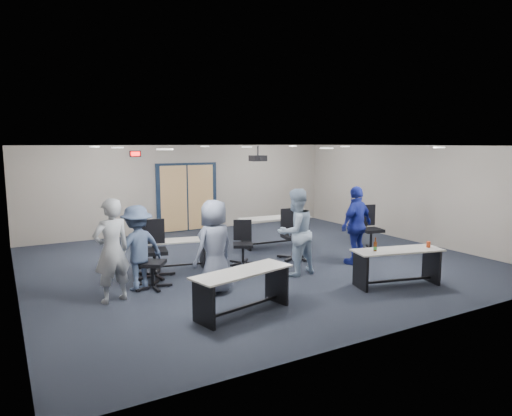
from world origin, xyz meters
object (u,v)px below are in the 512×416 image
table_back_right (275,226)px  person_back (137,248)px  table_back_left (170,250)px  chair_back_b (243,243)px  chair_back_a (154,249)px  chair_loose_right (371,228)px  table_front_left (243,284)px  person_gray (112,251)px  person_plaid (214,247)px  chair_loose_left (152,261)px  table_front_right (397,260)px  person_lightblue (296,232)px  chair_back_c (295,234)px  person_navy (356,225)px

table_back_right → person_back: size_ratio=1.22×
table_back_left → chair_back_b: size_ratio=1.68×
chair_back_a → chair_loose_right: bearing=7.6°
chair_back_b → chair_loose_right: (3.55, -0.39, 0.08)m
table_front_left → person_gray: size_ratio=1.01×
chair_back_a → person_plaid: size_ratio=0.67×
chair_back_b → chair_loose_left: chair_loose_left is taller
table_front_right → person_plaid: 3.56m
table_back_right → chair_back_b: (-1.66, -1.28, -0.03)m
chair_loose_right → person_lightblue: 3.10m
table_back_left → chair_back_b: (1.59, -0.40, 0.05)m
table_front_left → person_gray: (-1.71, 1.61, 0.43)m
table_front_left → table_back_left: size_ratio=1.09×
table_back_left → chair_loose_left: size_ratio=1.59×
table_back_left → person_back: bearing=-121.8°
table_back_right → table_back_left: bearing=-160.5°
chair_back_c → person_lightblue: bearing=-113.7°
person_gray → person_navy: 5.45m
chair_back_b → chair_loose_right: 3.58m
table_back_right → person_plaid: 4.13m
chair_loose_right → person_gray: size_ratio=0.64×
person_gray → person_navy: size_ratio=1.02×
table_back_right → chair_back_a: (-3.72, -1.24, 0.05)m
chair_back_b → person_gray: bearing=-135.7°
table_front_right → person_lightblue: size_ratio=1.01×
table_back_left → person_lightblue: bearing=-25.1°
table_back_left → person_plaid: (0.21, -1.90, 0.42)m
chair_back_c → chair_loose_right: bearing=4.1°
chair_back_a → person_lightblue: bearing=-14.1°
chair_back_a → person_gray: (-1.08, -1.09, 0.33)m
person_navy → chair_back_c: bearing=-60.4°
chair_back_b → person_plaid: size_ratio=0.58×
table_back_left → person_navy: (3.91, -1.60, 0.45)m
table_front_left → chair_back_b: size_ratio=1.83×
person_lightblue → person_back: person_lightblue is taller
person_back → person_lightblue: bearing=152.7°
table_front_right → person_back: (-4.46, 2.23, 0.31)m
person_plaid → person_back: bearing=-56.3°
table_back_right → person_back: (-4.23, -1.90, 0.27)m
table_front_right → chair_loose_left: 4.74m
chair_back_a → person_back: person_back is taller
chair_back_b → chair_back_c: bearing=18.7°
table_back_right → person_back: bearing=-151.5°
chair_loose_right → person_navy: 1.51m
person_back → chair_loose_right: bearing=166.2°
person_navy → chair_back_b: bearing=-41.8°
table_back_left → person_back: size_ratio=1.05×
person_gray → person_lightblue: size_ratio=1.00×
table_front_right → table_back_left: 4.76m
chair_loose_left → person_back: (-0.25, 0.04, 0.28)m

